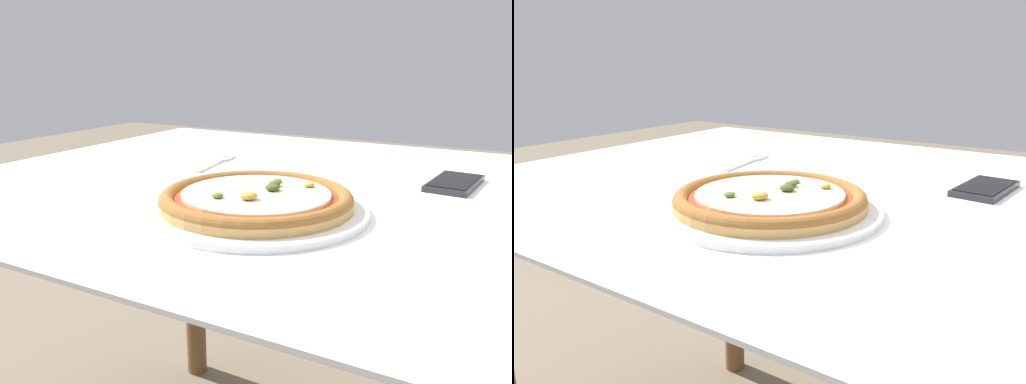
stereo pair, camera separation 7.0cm
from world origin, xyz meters
The scene contains 4 objects.
dining_table centered at (0.00, 0.00, 0.66)m, with size 1.34×0.93×0.75m.
pizza_plate centered at (-0.05, -0.18, 0.77)m, with size 0.32×0.32×0.04m.
fork centered at (-0.28, 0.07, 0.76)m, with size 0.05×0.17×0.00m.
cell_phone centered at (0.17, 0.11, 0.76)m, with size 0.08×0.15×0.01m.
Camera 1 is at (0.27, -0.77, 0.97)m, focal length 35.00 mm.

